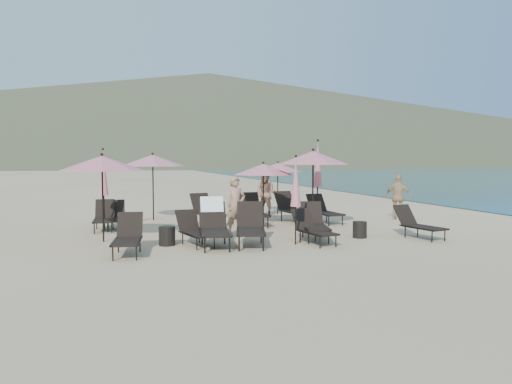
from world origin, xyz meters
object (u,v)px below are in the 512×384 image
object	(u,v)px
lounger_1	(194,229)
lounger_10	(292,208)
umbrella_open_0	(102,163)
umbrella_open_4	(278,167)
side_table_0	(167,236)
lounger_3	(250,226)
umbrella_closed_2	(103,173)
lounger_2	(214,223)
lounger_4	(313,228)
beachgoer_c	(398,197)
lounger_9	(253,210)
lounger_7	(116,216)
umbrella_open_2	(313,158)
lounger_6	(104,216)
lounger_12	(314,222)
lounger_11	(324,210)
lounger_5	(418,223)
lounger_8	(207,210)
beachgoer_b	(266,194)
umbrella_open_1	(263,169)
umbrella_closed_1	(318,165)
beachgoer_a	(236,205)
umbrella_open_3	(153,160)
lounger_0	(128,236)
umbrella_closed_0	(296,182)
side_table_1	(360,230)

from	to	relation	value
lounger_1	lounger_10	world-z (taller)	lounger_10
lounger_1	umbrella_open_0	size ratio (longest dim) A/B	0.67
umbrella_open_4	side_table_0	bearing A→B (deg)	-130.97
lounger_3	umbrella_closed_2	world-z (taller)	umbrella_closed_2
lounger_2	umbrella_closed_2	bearing A→B (deg)	134.25
lounger_4	beachgoer_c	distance (m)	6.13
lounger_9	umbrella_closed_2	distance (m)	4.87
lounger_7	umbrella_open_2	size ratio (longest dim) A/B	0.60
lounger_6	lounger_12	world-z (taller)	lounger_12
lounger_6	lounger_11	distance (m)	7.18
lounger_5	lounger_11	distance (m)	3.88
lounger_8	lounger_12	bearing A→B (deg)	-71.14
lounger_5	beachgoer_b	bearing A→B (deg)	100.41
umbrella_closed_2	lounger_3	bearing A→B (deg)	-46.71
lounger_1	umbrella_open_0	bearing A→B (deg)	139.09
lounger_9	umbrella_open_1	size ratio (longest dim) A/B	0.88
lounger_1	umbrella_closed_1	xyz separation A→B (m)	(4.86, 3.22, 1.59)
umbrella_open_4	beachgoer_a	bearing A→B (deg)	-122.67
lounger_7	umbrella_open_1	bearing A→B (deg)	-10.79
lounger_10	umbrella_open_3	bearing A→B (deg)	150.81
umbrella_open_0	side_table_0	world-z (taller)	umbrella_open_0
lounger_2	lounger_5	bearing A→B (deg)	2.50
lounger_8	side_table_0	world-z (taller)	lounger_8
lounger_0	lounger_12	world-z (taller)	lounger_12
lounger_3	beachgoer_a	world-z (taller)	beachgoer_a
lounger_8	umbrella_open_1	size ratio (longest dim) A/B	0.88
lounger_9	umbrella_closed_1	bearing A→B (deg)	6.58
lounger_11	umbrella_closed_2	xyz separation A→B (m)	(-7.17, 0.40, 1.31)
lounger_5	lounger_9	size ratio (longest dim) A/B	0.87
lounger_1	umbrella_closed_0	distance (m)	2.85
lounger_3	lounger_6	size ratio (longest dim) A/B	1.22
lounger_11	umbrella_open_1	world-z (taller)	umbrella_open_1
beachgoer_c	lounger_9	bearing A→B (deg)	46.23
side_table_1	umbrella_open_4	bearing A→B (deg)	91.98
lounger_4	lounger_7	world-z (taller)	lounger_7
lounger_5	lounger_3	bearing A→B (deg)	164.63
lounger_11	umbrella_open_3	distance (m)	6.24
lounger_3	lounger_10	xyz separation A→B (m)	(2.70, 4.00, -0.01)
lounger_10	beachgoer_b	xyz separation A→B (m)	(-0.39, 1.77, 0.39)
umbrella_closed_0	lounger_1	bearing A→B (deg)	163.85
umbrella_open_3	beachgoer_a	distance (m)	4.63
lounger_6	umbrella_open_2	bearing A→B (deg)	-10.50
umbrella_open_1	side_table_1	world-z (taller)	umbrella_open_1
lounger_7	umbrella_open_3	world-z (taller)	umbrella_open_3
umbrella_closed_1	side_table_1	size ratio (longest dim) A/B	6.26
lounger_2	beachgoer_b	size ratio (longest dim) A/B	1.15
lounger_2	beachgoer_c	distance (m)	8.09
lounger_7	lounger_3	bearing A→B (deg)	-49.73
beachgoer_b	lounger_7	bearing A→B (deg)	-116.70
lounger_2	umbrella_open_0	size ratio (longest dim) A/B	0.85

